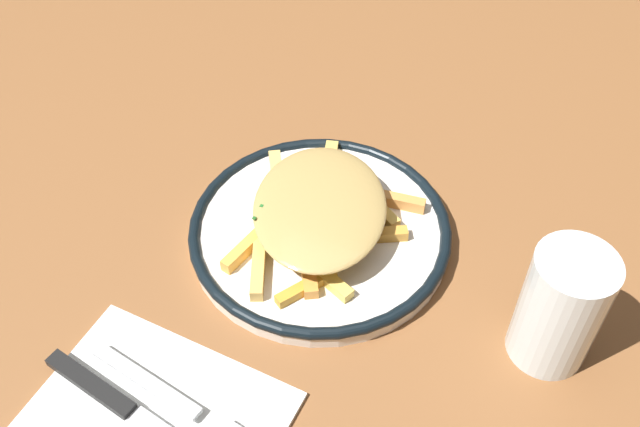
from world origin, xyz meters
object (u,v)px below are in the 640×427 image
Objects in this scene: fries_heap at (318,213)px; fork at (178,402)px; knife at (128,411)px; plate at (320,231)px; water_glass at (560,308)px.

fries_heap is 1.23× the size of fork.
knife reaches higher than fork.
water_glass reaches higher than plate.
fork is at bearing -5.43° from fries_heap.
water_glass reaches higher than knife.
plate is at bearing 167.73° from knife.
fries_heap is at bearing -13.95° from plate.
fork is at bearing 127.87° from knife.
plate is at bearing 166.05° from fries_heap.
knife is 0.35m from water_glass.
water_glass is (-0.21, 0.28, 0.05)m from knife.
knife is at bearing -52.13° from fork.
fries_heap reaches higher than fork.
fries_heap is 1.03× the size of knife.
water_glass is at bearing 127.16° from fork.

